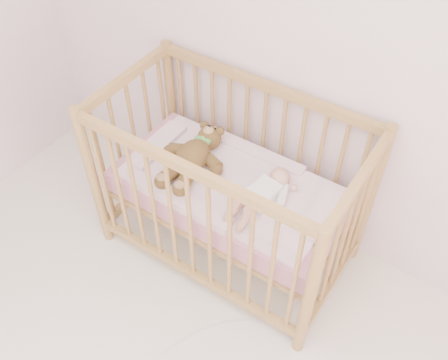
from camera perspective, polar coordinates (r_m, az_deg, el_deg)
The scene contains 6 objects.
wall_back at distance 2.28m, azimuth 15.71°, elevation 15.47°, with size 4.00×0.02×2.70m, color white.
crib at distance 2.66m, azimuth 0.59°, elevation -1.12°, with size 1.36×0.76×1.00m, color tan, non-canonical shape.
mattress at distance 2.67m, azimuth 0.59°, elevation -1.34°, with size 1.22×0.62×0.13m, color pink.
blanket at distance 2.62m, azimuth 0.60°, elevation -0.24°, with size 1.10×0.58×0.06m, color pink, non-canonical shape.
baby at distance 2.48m, azimuth 4.47°, elevation -1.29°, with size 0.23×0.48×0.11m, color white, non-canonical shape.
teddy_bear at distance 2.64m, azimuth -3.67°, elevation 2.69°, with size 0.37×0.53×0.15m, color brown, non-canonical shape.
Camera 1 is at (0.55, 0.09, 2.47)m, focal length 40.00 mm.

